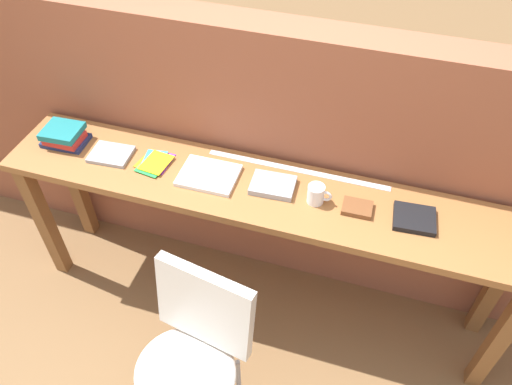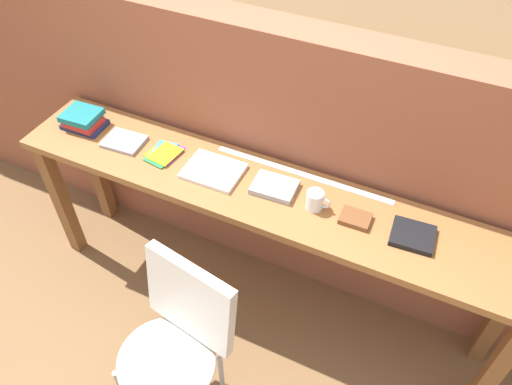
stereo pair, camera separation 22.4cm
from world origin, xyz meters
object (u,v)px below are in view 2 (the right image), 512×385
(magazine_cycling, at_px, (124,141))
(book_open_centre, at_px, (213,171))
(leather_journal_brown, at_px, (355,218))
(book_repair_rightmost, at_px, (413,236))
(chair_white_moulded, at_px, (175,341))
(pamphlet_pile_colourful, at_px, (164,153))
(mug, at_px, (315,200))
(book_stack_leftmost, at_px, (83,120))

(magazine_cycling, height_order, book_open_centre, book_open_centre)
(leather_journal_brown, height_order, book_repair_rightmost, book_repair_rightmost)
(chair_white_moulded, xyz_separation_m, pamphlet_pile_colourful, (-0.44, 0.69, 0.36))
(book_open_centre, bearing_deg, magazine_cycling, 179.44)
(pamphlet_pile_colourful, relative_size, leather_journal_brown, 1.47)
(mug, distance_m, leather_journal_brown, 0.19)
(pamphlet_pile_colourful, xyz_separation_m, book_open_centre, (0.28, -0.01, 0.00))
(book_stack_leftmost, xyz_separation_m, mug, (1.29, -0.03, 0.00))
(book_stack_leftmost, distance_m, pamphlet_pile_colourful, 0.50)
(pamphlet_pile_colourful, xyz_separation_m, mug, (0.79, -0.02, 0.04))
(pamphlet_pile_colourful, height_order, book_open_centre, book_open_centre)
(leather_journal_brown, distance_m, book_repair_rightmost, 0.24)
(leather_journal_brown, bearing_deg, chair_white_moulded, -130.12)
(book_stack_leftmost, distance_m, book_repair_rightmost, 1.72)
(magazine_cycling, relative_size, mug, 1.79)
(magazine_cycling, xyz_separation_m, mug, (1.02, -0.01, 0.04))
(book_stack_leftmost, distance_m, mug, 1.29)
(book_stack_leftmost, xyz_separation_m, book_repair_rightmost, (1.72, -0.01, -0.03))
(pamphlet_pile_colourful, relative_size, book_open_centre, 0.71)
(chair_white_moulded, bearing_deg, mug, 62.13)
(pamphlet_pile_colourful, distance_m, mug, 0.80)
(leather_journal_brown, xyz_separation_m, book_repair_rightmost, (0.24, 0.01, 0.00))
(book_open_centre, xyz_separation_m, mug, (0.51, -0.01, 0.03))
(chair_white_moulded, xyz_separation_m, book_repair_rightmost, (0.78, 0.68, 0.37))
(chair_white_moulded, bearing_deg, leather_journal_brown, 51.32)
(book_open_centre, bearing_deg, book_repair_rightmost, -0.26)
(book_open_centre, xyz_separation_m, book_repair_rightmost, (0.94, 0.01, 0.00))
(magazine_cycling, bearing_deg, mug, -4.08)
(chair_white_moulded, height_order, book_stack_leftmost, book_stack_leftmost)
(chair_white_moulded, xyz_separation_m, leather_journal_brown, (0.54, 0.67, 0.37))
(book_repair_rightmost, bearing_deg, book_stack_leftmost, 175.54)
(pamphlet_pile_colourful, xyz_separation_m, book_repair_rightmost, (1.22, -0.01, 0.01))
(chair_white_moulded, distance_m, magazine_cycling, 1.02)
(book_open_centre, bearing_deg, book_stack_leftmost, 177.94)
(pamphlet_pile_colourful, distance_m, book_repair_rightmost, 1.22)
(book_stack_leftmost, relative_size, leather_journal_brown, 1.71)
(book_open_centre, bearing_deg, leather_journal_brown, -0.95)
(chair_white_moulded, distance_m, pamphlet_pile_colourful, 0.89)
(book_stack_leftmost, distance_m, leather_journal_brown, 1.47)
(magazine_cycling, xyz_separation_m, pamphlet_pile_colourful, (0.23, 0.01, -0.00))
(book_open_centre, bearing_deg, mug, -1.40)
(mug, bearing_deg, leather_journal_brown, 0.96)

